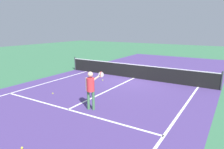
{
  "coord_description": "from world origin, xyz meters",
  "views": [
    {
      "loc": [
        5.77,
        -12.24,
        3.37
      ],
      "look_at": [
        0.41,
        -3.53,
        1.0
      ],
      "focal_mm": 32.61,
      "sensor_mm": 36.0,
      "label": 1
    }
  ],
  "objects": [
    {
      "name": "line_center_service",
      "position": [
        0.0,
        -3.2,
        0.0
      ],
      "size": [
        0.1,
        6.4,
        0.01
      ],
      "primitive_type": "cube",
      "color": "white",
      "rests_on": "ground_plane"
    },
    {
      "name": "tennis_ball_by_baseline",
      "position": [
        0.89,
        -9.19,
        0.03
      ],
      "size": [
        0.07,
        0.07,
        0.07
      ],
      "primitive_type": "sphere",
      "color": "#CCE033",
      "rests_on": "ground_plane"
    },
    {
      "name": "line_service_near",
      "position": [
        0.0,
        -6.4,
        0.0
      ],
      "size": [
        8.22,
        0.1,
        0.01
      ],
      "primitive_type": "cube",
      "color": "white",
      "rests_on": "ground_plane"
    },
    {
      "name": "net",
      "position": [
        0.0,
        0.0,
        0.49
      ],
      "size": [
        10.61,
        0.09,
        1.07
      ],
      "color": "#33383D",
      "rests_on": "ground_plane"
    },
    {
      "name": "line_sideline_left",
      "position": [
        -4.11,
        -5.95,
        0.0
      ],
      "size": [
        0.1,
        11.89,
        0.01
      ],
      "primitive_type": "cube",
      "color": "white",
      "rests_on": "ground_plane"
    },
    {
      "name": "tennis_ball_near_net",
      "position": [
        -1.43,
        -1.69,
        0.03
      ],
      "size": [
        0.07,
        0.07,
        0.07
      ],
      "primitive_type": "sphere",
      "color": "#CCE033",
      "rests_on": "ground_plane"
    },
    {
      "name": "ground_plane",
      "position": [
        0.0,
        0.0,
        0.0
      ],
      "size": [
        60.0,
        60.0,
        0.0
      ],
      "primitive_type": "plane",
      "color": "#38724C"
    },
    {
      "name": "tennis_ball_mid_court",
      "position": [
        -2.12,
        -5.28,
        0.03
      ],
      "size": [
        0.07,
        0.07,
        0.07
      ],
      "primitive_type": "sphere",
      "color": "#CCE033",
      "rests_on": "ground_plane"
    },
    {
      "name": "court_surface_inbounds",
      "position": [
        0.0,
        0.0,
        0.0
      ],
      "size": [
        10.62,
        24.4,
        0.0
      ],
      "primitive_type": "cube",
      "color": "#4C387A",
      "rests_on": "ground_plane"
    },
    {
      "name": "line_sideline_right",
      "position": [
        4.11,
        -5.95,
        0.0
      ],
      "size": [
        0.1,
        11.89,
        0.01
      ],
      "primitive_type": "cube",
      "color": "white",
      "rests_on": "ground_plane"
    },
    {
      "name": "player_near",
      "position": [
        0.82,
        -5.85,
        1.01
      ],
      "size": [
        0.42,
        1.21,
        1.63
      ],
      "color": "#3F7247",
      "rests_on": "ground_plane"
    }
  ]
}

